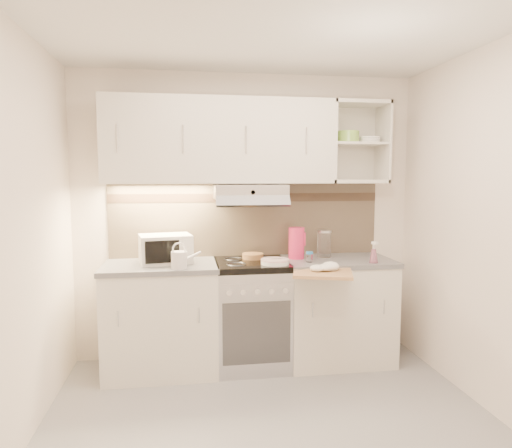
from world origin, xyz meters
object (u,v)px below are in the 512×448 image
watering_can (180,259)px  cutting_board (323,273)px  plate_stack (275,262)px  electric_range (251,313)px  microwave (165,249)px  pink_pitcher (297,243)px  glass_jar (324,243)px  spray_bottle (374,254)px

watering_can → cutting_board: size_ratio=0.55×
plate_stack → electric_range: bearing=136.9°
electric_range → microwave: 0.91m
microwave → pink_pitcher: pink_pitcher is taller
watering_can → plate_stack: bearing=-7.3°
electric_range → watering_can: (-0.59, -0.22, 0.52)m
cutting_board → electric_range: bearing=157.7°
watering_can → pink_pitcher: 1.03m
microwave → glass_jar: bearing=-8.0°
microwave → plate_stack: (0.88, -0.20, -0.09)m
glass_jar → cutting_board: 0.55m
spray_bottle → watering_can: bearing=161.5°
watering_can → microwave: bearing=103.2°
pink_pitcher → cutting_board: pink_pitcher is taller
plate_stack → spray_bottle: bearing=-4.3°
plate_stack → spray_bottle: (0.82, -0.06, 0.05)m
pink_pitcher → watering_can: bearing=-159.0°
pink_pitcher → glass_jar: size_ratio=1.13×
plate_stack → pink_pitcher: 0.34m
microwave → cutting_board: microwave is taller
electric_range → pink_pitcher: size_ratio=3.32×
electric_range → glass_jar: 0.88m
microwave → plate_stack: size_ratio=2.00×
electric_range → glass_jar: bearing=8.4°
plate_stack → spray_bottle: 0.82m
watering_can → cutting_board: (1.08, -0.19, -0.10)m
microwave → plate_stack: 0.91m
microwave → cutting_board: size_ratio=1.04×
microwave → spray_bottle: bearing=-19.1°
plate_stack → pink_pitcher: pink_pitcher is taller
pink_pitcher → spray_bottle: 0.65m
pink_pitcher → electric_range: bearing=-165.6°
pink_pitcher → cutting_board: (0.09, -0.47, -0.16)m
pink_pitcher → cutting_board: 0.51m
microwave → cutting_board: bearing=-30.8°
microwave → pink_pitcher: 1.11m
watering_can → spray_bottle: watering_can is taller
microwave → glass_jar: 1.37m
watering_can → cutting_board: watering_can is taller
microwave → glass_jar: glass_jar is taller
spray_bottle → glass_jar: bearing=117.2°
cutting_board → glass_jar: bearing=89.0°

